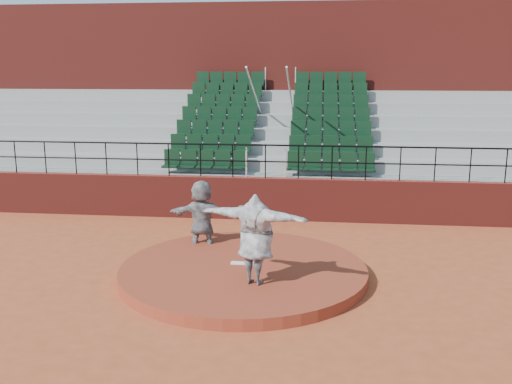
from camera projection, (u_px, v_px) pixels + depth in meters
ground at (243, 277)px, 12.77m from camera, size 90.00×90.00×0.00m
pitchers_mound at (243, 271)px, 12.74m from camera, size 5.50×5.50×0.25m
pitching_rubber at (244, 263)px, 12.85m from camera, size 0.60×0.15×0.03m
boundary_wall at (265, 199)px, 17.48m from camera, size 24.00×0.30×1.30m
wall_railing at (265, 154)px, 17.18m from camera, size 24.04×0.05×1.03m
seating_deck at (275, 155)px, 20.85m from camera, size 24.00×5.97×4.63m
press_box_facade at (283, 92)px, 24.23m from camera, size 24.00×3.00×7.10m
pitcher at (255, 239)px, 11.52m from camera, size 2.39×1.26×1.88m
fielder at (202, 217)px, 14.27m from camera, size 1.74×0.58×1.87m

